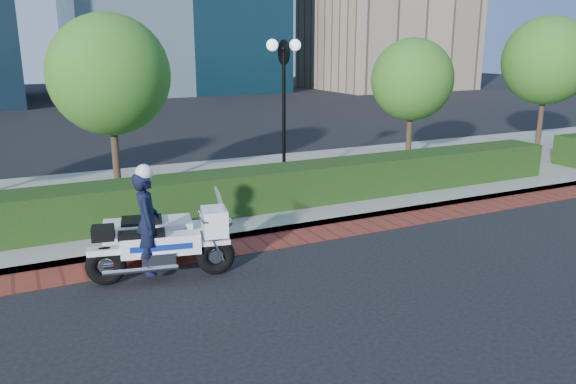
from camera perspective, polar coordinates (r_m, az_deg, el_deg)
name	(u,v)px	position (r m, az deg, el deg)	size (l,w,h in m)	color
ground	(350,256)	(11.68, 6.31, -6.46)	(120.00, 120.00, 0.00)	black
brick_strip	(315,234)	(12.89, 2.74, -4.30)	(60.00, 1.00, 0.01)	maroon
sidewalk	(242,188)	(16.79, -4.67, 0.43)	(60.00, 8.00, 0.15)	gray
hedge_main	(276,187)	(14.50, -1.22, 0.53)	(18.00, 1.20, 1.00)	black
lamppost	(284,91)	(15.98, -0.42, 10.25)	(1.02, 0.70, 4.21)	black
tree_b	(109,75)	(15.86, -17.70, 11.26)	(3.20, 3.20, 4.89)	#332319
tree_c	(412,80)	(20.01, 12.50, 11.07)	(2.80, 2.80, 4.30)	#332319
tree_d	(547,61)	(24.56, 24.83, 12.02)	(3.40, 3.40, 5.16)	#332319
police_motorcycle	(154,235)	(10.86, -13.44, -4.25)	(2.69, 2.18, 2.19)	black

